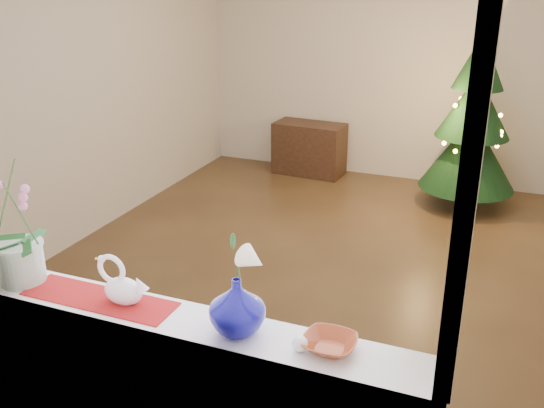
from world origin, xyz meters
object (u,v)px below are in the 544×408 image
(blue_vase, at_px, (237,302))
(paperweight, at_px, (300,344))
(side_table, at_px, (309,149))
(xmas_tree, at_px, (473,123))
(swan, at_px, (122,281))
(orchid_pot, at_px, (14,218))
(amber_dish, at_px, (330,345))

(blue_vase, relative_size, paperweight, 4.31)
(side_table, bearing_deg, xmas_tree, -8.43)
(swan, bearing_deg, blue_vase, -25.24)
(orchid_pot, relative_size, paperweight, 10.20)
(orchid_pot, xyz_separation_m, amber_dish, (1.45, 0.01, -0.29))
(swan, distance_m, amber_dish, 0.92)
(swan, height_order, paperweight, swan)
(blue_vase, xyz_separation_m, xmas_tree, (0.54, 4.24, -0.20))
(side_table, bearing_deg, amber_dish, -66.96)
(blue_vase, height_order, side_table, blue_vase)
(paperweight, relative_size, side_table, 0.08)
(orchid_pot, relative_size, side_table, 0.79)
(blue_vase, bearing_deg, swan, 178.05)
(blue_vase, height_order, amber_dish, blue_vase)
(orchid_pot, distance_m, swan, 0.58)
(orchid_pot, height_order, swan, orchid_pot)
(xmas_tree, xyz_separation_m, side_table, (-1.79, 0.38, -0.55))
(blue_vase, bearing_deg, amber_dish, 2.90)
(orchid_pot, xyz_separation_m, side_table, (-0.18, 4.62, -0.94))
(blue_vase, bearing_deg, orchid_pot, 179.65)
(amber_dish, bearing_deg, xmas_tree, 87.72)
(xmas_tree, bearing_deg, side_table, 167.98)
(orchid_pot, distance_m, blue_vase, 1.09)
(xmas_tree, bearing_deg, paperweight, -93.61)
(orchid_pot, distance_m, paperweight, 1.38)
(swan, distance_m, blue_vase, 0.54)
(orchid_pot, height_order, blue_vase, orchid_pot)
(paperweight, relative_size, amber_dish, 0.36)
(amber_dish, relative_size, side_table, 0.22)
(xmas_tree, relative_size, side_table, 2.14)
(paperweight, bearing_deg, orchid_pot, 178.45)
(amber_dish, distance_m, side_table, 4.92)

